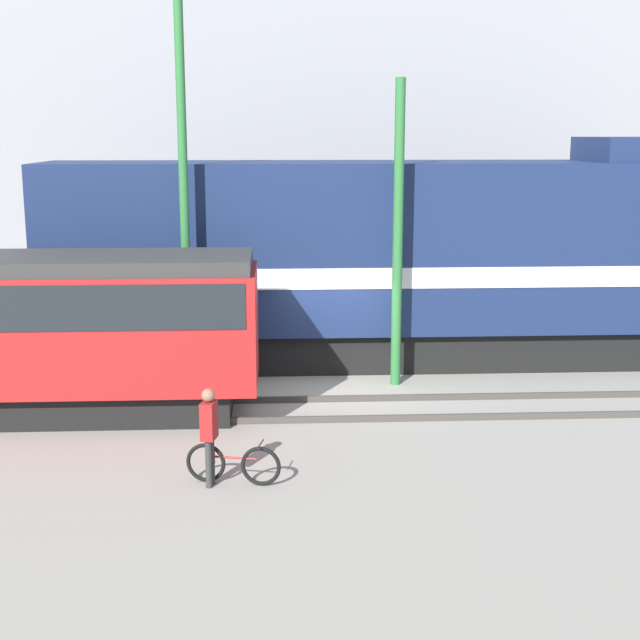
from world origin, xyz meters
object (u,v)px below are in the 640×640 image
(bicycle, at_px, (233,464))
(utility_pole_left, at_px, (184,192))
(streetcar, at_px, (33,326))
(freight_locomotive, at_px, (381,259))
(person, at_px, (209,427))
(utility_pole_center, at_px, (398,236))

(bicycle, height_order, utility_pole_left, utility_pole_left)
(streetcar, bearing_deg, freight_locomotive, 28.26)
(bicycle, distance_m, person, 0.79)
(streetcar, height_order, bicycle, streetcar)
(bicycle, xyz_separation_m, person, (-0.39, -0.06, 0.69))
(utility_pole_left, bearing_deg, bicycle, -77.87)
(streetcar, xyz_separation_m, bicycle, (4.24, -3.88, -1.60))
(streetcar, relative_size, utility_pole_center, 1.30)
(utility_pole_center, bearing_deg, streetcar, -165.17)
(streetcar, distance_m, utility_pole_left, 4.45)
(freight_locomotive, distance_m, utility_pole_center, 2.23)
(freight_locomotive, relative_size, utility_pole_center, 2.36)
(freight_locomotive, bearing_deg, streetcar, -151.74)
(freight_locomotive, distance_m, bicycle, 9.04)
(streetcar, bearing_deg, person, -45.63)
(streetcar, bearing_deg, bicycle, -42.44)
(bicycle, xyz_separation_m, utility_pole_center, (3.57, 5.95, 3.18))
(streetcar, distance_m, utility_pole_center, 8.24)
(freight_locomotive, xyz_separation_m, utility_pole_center, (0.12, -2.07, 0.83))
(streetcar, height_order, utility_pole_center, utility_pole_center)
(bicycle, relative_size, utility_pole_left, 0.18)
(utility_pole_left, bearing_deg, person, -81.55)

